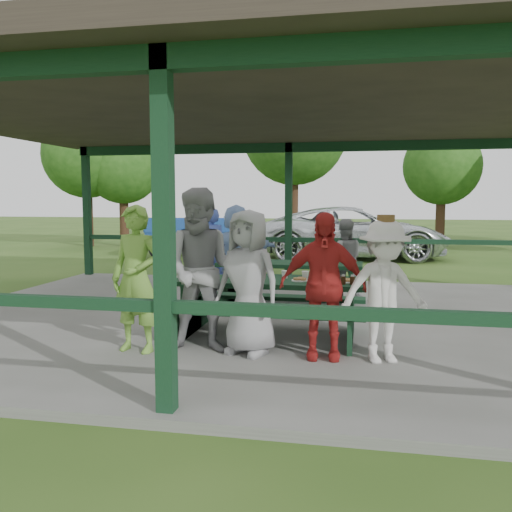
% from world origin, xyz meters
% --- Properties ---
extents(ground, '(90.00, 90.00, 0.00)m').
position_xyz_m(ground, '(0.00, 0.00, 0.00)').
color(ground, '#2D4E18').
rests_on(ground, ground).
extents(concrete_slab, '(10.00, 8.00, 0.10)m').
position_xyz_m(concrete_slab, '(0.00, 0.00, 0.05)').
color(concrete_slab, '#63635E').
rests_on(concrete_slab, ground).
extents(pavilion_structure, '(10.60, 8.60, 3.24)m').
position_xyz_m(pavilion_structure, '(0.00, 0.00, 3.17)').
color(pavilion_structure, black).
rests_on(pavilion_structure, concrete_slab).
extents(picnic_table_near, '(2.46, 1.39, 0.75)m').
position_xyz_m(picnic_table_near, '(0.43, -1.20, 0.57)').
color(picnic_table_near, black).
rests_on(picnic_table_near, concrete_slab).
extents(picnic_table_far, '(2.36, 1.39, 0.75)m').
position_xyz_m(picnic_table_far, '(0.43, 0.80, 0.57)').
color(picnic_table_far, black).
rests_on(picnic_table_far, concrete_slab).
extents(table_setting, '(2.27, 0.45, 0.10)m').
position_xyz_m(table_setting, '(0.44, -1.17, 0.88)').
color(table_setting, white).
rests_on(table_setting, picnic_table_near).
extents(contestant_green, '(0.68, 0.50, 1.72)m').
position_xyz_m(contestant_green, '(-0.98, -2.14, 0.96)').
color(contestant_green, '#6DA33A').
rests_on(contestant_green, concrete_slab).
extents(contestant_grey_left, '(1.01, 0.82, 1.92)m').
position_xyz_m(contestant_grey_left, '(-0.21, -2.01, 1.06)').
color(contestant_grey_left, gray).
rests_on(contestant_grey_left, concrete_slab).
extents(contestant_grey_mid, '(0.95, 0.77, 1.67)m').
position_xyz_m(contestant_grey_mid, '(0.32, -1.98, 0.94)').
color(contestant_grey_mid, gray).
rests_on(contestant_grey_mid, concrete_slab).
extents(contestant_red, '(0.99, 0.46, 1.65)m').
position_xyz_m(contestant_red, '(1.18, -2.00, 0.92)').
color(contestant_red, '#B32422').
rests_on(contestant_red, concrete_slab).
extents(contestant_white_fedora, '(1.15, 0.88, 1.62)m').
position_xyz_m(contestant_white_fedora, '(1.84, -2.02, 0.89)').
color(contestant_white_fedora, silver).
rests_on(contestant_white_fedora, concrete_slab).
extents(spectator_lblue, '(1.64, 1.07, 1.69)m').
position_xyz_m(spectator_lblue, '(-0.69, 1.66, 0.95)').
color(spectator_lblue, '#8DABDA').
rests_on(spectator_lblue, concrete_slab).
extents(spectator_blue, '(0.69, 0.59, 1.62)m').
position_xyz_m(spectator_blue, '(-1.33, 2.27, 0.91)').
color(spectator_blue, '#465AB6').
rests_on(spectator_blue, concrete_slab).
extents(spectator_grey, '(0.77, 0.64, 1.44)m').
position_xyz_m(spectator_grey, '(1.28, 1.73, 0.82)').
color(spectator_grey, gray).
rests_on(spectator_grey, concrete_slab).
extents(pickup_truck, '(6.26, 3.51, 1.65)m').
position_xyz_m(pickup_truck, '(1.31, 9.40, 0.83)').
color(pickup_truck, silver).
rests_on(pickup_truck, ground).
extents(farm_trailer, '(3.91, 2.31, 1.36)m').
position_xyz_m(farm_trailer, '(-3.87, 8.84, 0.67)').
color(farm_trailer, navy).
rests_on(farm_trailer, ground).
extents(tree_far_left, '(3.03, 3.03, 4.73)m').
position_xyz_m(tree_far_left, '(-7.83, 12.37, 3.19)').
color(tree_far_left, '#362215').
rests_on(tree_far_left, ground).
extents(tree_left, '(4.39, 4.39, 6.86)m').
position_xyz_m(tree_left, '(-1.28, 14.91, 4.65)').
color(tree_left, '#362215').
rests_on(tree_left, ground).
extents(tree_mid, '(2.97, 2.97, 4.64)m').
position_xyz_m(tree_mid, '(4.58, 14.18, 3.13)').
color(tree_mid, '#362215').
rests_on(tree_mid, ground).
extents(tree_edge_left, '(3.43, 3.43, 5.36)m').
position_xyz_m(tree_edge_left, '(-9.22, 12.04, 3.63)').
color(tree_edge_left, '#362215').
rests_on(tree_edge_left, ground).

